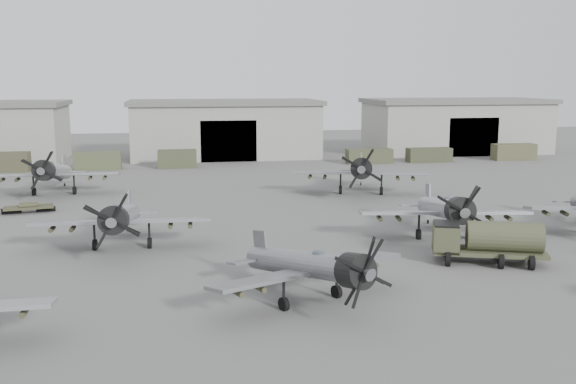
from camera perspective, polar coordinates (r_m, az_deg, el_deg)
name	(u,v)px	position (r m, az deg, el deg)	size (l,w,h in m)	color
ground	(305,272)	(40.22, 1.49, -7.15)	(220.00, 220.00, 0.00)	#555553
hangar_center	(225,128)	(100.19, -5.64, 5.66)	(29.00, 14.80, 8.70)	gray
hangar_right	(455,125)	(109.86, 14.64, 5.76)	(29.00, 14.80, 8.70)	gray
support_truck_1	(9,162)	(90.82, -23.56, 2.46)	(5.13, 2.20, 2.53)	#3E3E28
support_truck_2	(98,161)	(88.87, -16.54, 2.68)	(6.02, 2.20, 2.38)	#454B31
support_truck_3	(177,159)	(88.29, -9.83, 2.92)	(5.17, 2.20, 2.42)	#3C412A
support_truck_5	(369,156)	(92.45, 7.23, 3.19)	(6.54, 2.20, 2.06)	#3D412A
support_truck_6	(429,155)	(95.52, 12.42, 3.24)	(6.45, 2.20, 2.02)	#383B26
support_truck_7	(514,152)	(101.34, 19.43, 3.38)	(6.38, 2.20, 2.39)	#494A30
aircraft_near_1	(313,266)	(34.13, 2.20, -6.60)	(11.35, 10.29, 4.65)	gray
aircraft_mid_1	(121,218)	(46.45, -14.62, -2.23)	(12.52, 11.27, 5.01)	gray
aircraft_mid_2	(446,209)	(49.16, 13.83, -1.49)	(12.83, 11.55, 5.09)	#9EA2A7
aircraft_far_0	(53,172)	(70.49, -20.18, 1.70)	(13.39, 12.05, 5.37)	#94969C
aircraft_far_1	(361,170)	(66.88, 6.53, 1.94)	(14.09, 12.68, 5.63)	gray
fuel_tanker	(487,239)	(43.79, 17.31, -4.03)	(7.56, 4.65, 2.77)	#41452D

